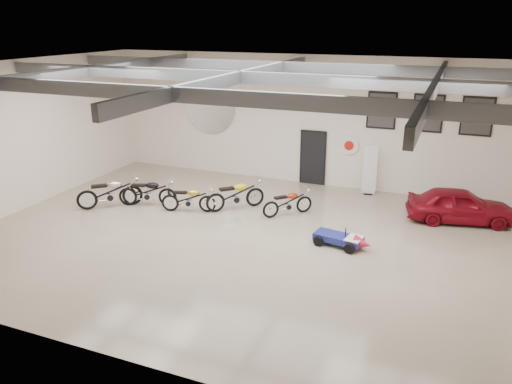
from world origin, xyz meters
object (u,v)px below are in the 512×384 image
at_px(motorcycle_black, 147,192).
at_px(vintage_car, 460,205).
at_px(motorcycle_yellow, 235,194).
at_px(motorcycle_red, 288,202).
at_px(motorcycle_silver, 110,192).
at_px(banner_stand, 370,170).
at_px(motorcycle_gold, 189,198).
at_px(go_kart, 343,237).

distance_m(motorcycle_black, vintage_car, 10.48).
bearing_deg(motorcycle_yellow, motorcycle_black, 150.49).
xyz_separation_m(motorcycle_black, motorcycle_red, (4.85, 0.98, -0.06)).
distance_m(motorcycle_red, vintage_car, 5.55).
bearing_deg(motorcycle_silver, motorcycle_red, -25.98).
distance_m(motorcycle_black, motorcycle_yellow, 3.12).
height_order(motorcycle_yellow, vintage_car, vintage_car).
relative_size(motorcycle_black, motorcycle_yellow, 0.96).
distance_m(banner_stand, motorcycle_gold, 6.77).
relative_size(motorcycle_black, go_kart, 1.18).
xyz_separation_m(motorcycle_red, go_kart, (2.27, -1.75, -0.16)).
bearing_deg(motorcycle_silver, motorcycle_gold, -27.70).
height_order(motorcycle_yellow, go_kart, motorcycle_yellow).
xyz_separation_m(banner_stand, motorcycle_yellow, (-3.98, -3.29, -0.40)).
height_order(motorcycle_red, go_kart, motorcycle_red).
bearing_deg(motorcycle_silver, vintage_car, -25.47).
bearing_deg(vintage_car, motorcycle_black, 91.93).
xyz_separation_m(motorcycle_gold, motorcycle_yellow, (1.38, 0.82, 0.06)).
bearing_deg(banner_stand, motorcycle_red, -134.11).
distance_m(banner_stand, go_kart, 4.93).
height_order(banner_stand, motorcycle_yellow, banner_stand).
height_order(motorcycle_black, go_kart, motorcycle_black).
bearing_deg(motorcycle_gold, motorcycle_red, -1.48).
relative_size(banner_stand, motorcycle_black, 0.94).
bearing_deg(motorcycle_black, motorcycle_gold, -19.78).
bearing_deg(motorcycle_gold, banner_stand, 19.42).
relative_size(go_kart, vintage_car, 0.52).
bearing_deg(vintage_car, motorcycle_red, 94.19).
xyz_separation_m(banner_stand, go_kart, (0.13, -4.89, -0.63)).
relative_size(motorcycle_red, vintage_car, 0.54).
bearing_deg(banner_stand, motorcycle_black, -159.40).
bearing_deg(banner_stand, motorcycle_yellow, -150.42).
relative_size(motorcycle_silver, motorcycle_black, 1.09).
height_order(motorcycle_silver, motorcycle_red, motorcycle_silver).
relative_size(motorcycle_silver, motorcycle_red, 1.22).
xyz_separation_m(motorcycle_black, go_kart, (7.12, -0.77, -0.21)).
distance_m(banner_stand, motorcycle_red, 3.83).
xyz_separation_m(motorcycle_black, motorcycle_gold, (1.63, 0.02, -0.04)).
height_order(banner_stand, motorcycle_black, banner_stand).
xyz_separation_m(banner_stand, motorcycle_red, (-2.14, -3.15, -0.47)).
bearing_deg(motorcycle_yellow, go_kart, -66.40).
height_order(motorcycle_gold, motorcycle_yellow, motorcycle_yellow).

